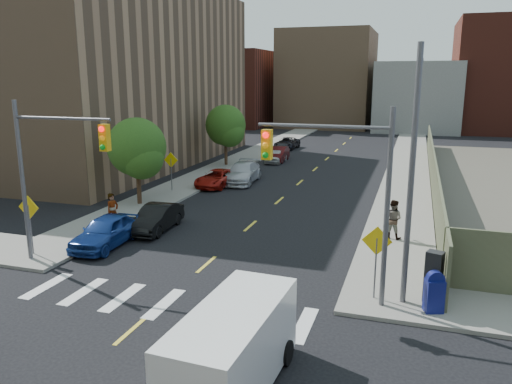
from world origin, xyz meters
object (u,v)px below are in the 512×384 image
Objects in this scene: parked_car_maroon at (278,154)px; payphone at (434,277)px; pedestrian_west at (113,212)px; parked_car_blue at (106,231)px; parked_car_silver at (242,173)px; pedestrian_east at (393,219)px; parked_car_grey at (287,143)px; parked_car_white at (276,156)px; cargo_van at (235,345)px; parked_car_red at (217,178)px; mailbox at (434,292)px; parked_car_black at (156,218)px.

payphone is at bearing -67.60° from parked_car_maroon.
pedestrian_west reaches higher than payphone.
parked_car_silver reaches higher than parked_car_blue.
pedestrian_east is (-1.74, 6.93, 0.04)m from payphone.
parked_car_grey is 32.76m from pedestrian_west.
parked_car_silver is at bearing -83.89° from parked_car_grey.
parked_car_silver reaches higher than parked_car_white.
parked_car_grey is 0.90× the size of cargo_van.
parked_car_silver is at bearing 111.84° from cargo_van.
payphone reaches higher than parked_car_maroon.
parked_car_silver is 9.57m from parked_car_white.
pedestrian_east is at bearing -64.29° from parked_car_grey.
cargo_van is at bearing -75.21° from parked_car_grey.
parked_car_red is at bearing -19.66° from pedestrian_east.
mailbox is at bearing -64.50° from parked_car_white.
parked_car_white is 2.53× the size of mailbox.
parked_car_silver reaches higher than parked_car_black.
parked_car_grey is at bearing 105.53° from cargo_van.
cargo_van is at bearing -75.10° from parked_car_silver.
mailbox is (13.40, -28.23, 0.23)m from parked_car_white.
parked_car_blue is 2.24× the size of pedestrian_west.
parked_car_red is 0.98× the size of parked_car_grey.
mailbox is (14.70, -16.76, 0.24)m from parked_car_red.
cargo_van is at bearing -79.45° from parked_car_maroon.
parked_car_maroon is at bearing 95.70° from mailbox.
parked_car_grey is 39.44m from payphone.
parked_car_grey is at bearing 95.20° from parked_car_red.
pedestrian_east is (3.25, 13.53, -0.08)m from cargo_van.
parked_car_grey is at bearing 131.53° from payphone.
cargo_van is 3.45× the size of mailbox.
mailbox reaches higher than parked_car_black.
parked_car_blue reaches higher than parked_car_red.
parked_car_white is at bearing -45.23° from pedestrian_east.
parked_car_blue is 14.96m from mailbox.
parked_car_black is 0.91× the size of parked_car_grey.
mailbox reaches higher than parked_car_maroon.
parked_car_white and parked_car_grey have the same top height.
parked_car_white is 0.82× the size of parked_car_grey.
parked_car_blue is at bearing -84.80° from parked_car_red.
parked_car_grey is (-1.30, 9.20, 0.00)m from parked_car_white.
cargo_van reaches higher than parked_car_blue.
parked_car_white is 9.29m from parked_car_grey.
pedestrian_west reaches higher than parked_car_black.
parked_car_white is at bearing 106.75° from cargo_van.
cargo_van is (8.40, -34.73, 0.49)m from parked_car_maroon.
parked_car_blue reaches higher than parked_car_black.
parked_car_blue is 0.87× the size of cargo_van.
cargo_van is at bearing -107.37° from payphone.
parked_car_silver is (0.23, 12.97, 0.08)m from parked_car_black.
parked_car_silver is at bearing -89.89° from parked_car_white.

